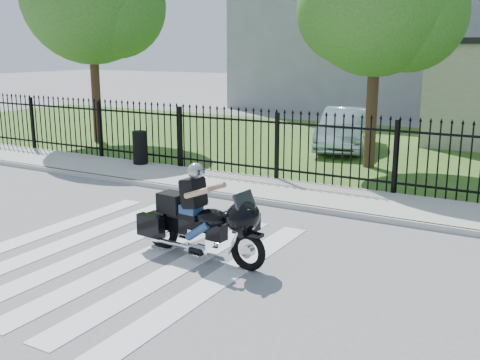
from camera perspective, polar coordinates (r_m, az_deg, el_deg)
The scene contains 10 objects.
ground at distance 9.67m, azimuth -12.27°, elevation -7.49°, with size 120.00×120.00×0.00m, color slate.
crosswalk at distance 9.67m, azimuth -12.28°, elevation -7.46°, with size 5.00×5.50×0.01m, color silver, non-canonical shape.
sidewalk at distance 13.59m, azimuth 1.86°, elevation -0.86°, with size 40.00×2.00×0.12m, color #ADAAA3.
curb at distance 12.74m, azimuth -0.25°, elevation -1.81°, with size 40.00×0.12×0.12m, color #ADAAA3.
grass_strip at distance 19.93m, azimuth 11.34°, elevation 3.30°, with size 40.00×12.00×0.02m, color #30531C.
iron_fence at distance 14.29m, azimuth 3.77°, elevation 3.28°, with size 26.00×0.04×1.80m.
building_tall at distance 34.01m, azimuth 14.72°, elevation 17.30°, with size 15.00×10.00×12.00m, color gray.
motorcycle_rider at distance 9.21m, azimuth -4.21°, elevation -3.92°, with size 2.45×0.89×1.62m.
parked_car at distance 19.27m, azimuth 10.70°, elevation 5.11°, with size 1.47×4.21×1.39m, color #A9BFD4.
litter_bin at distance 16.36m, azimuth -10.12°, elevation 3.27°, with size 0.42×0.42×0.94m, color black.
Camera 1 is at (6.15, -6.66, 3.38)m, focal length 42.00 mm.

